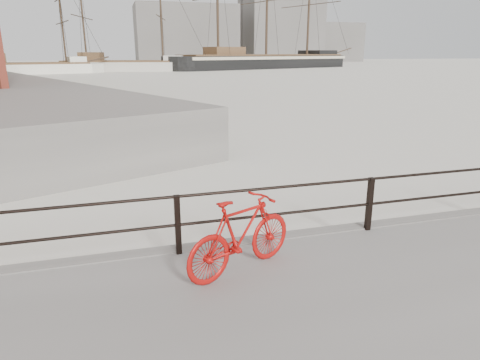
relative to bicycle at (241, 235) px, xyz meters
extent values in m
plane|color=white|center=(2.69, 0.99, -0.94)|extent=(400.00, 400.00, 0.00)
imported|color=#BC0F0C|center=(0.00, 0.00, 0.00)|extent=(1.89, 1.08, 1.17)
cube|color=gray|center=(22.69, 140.99, 8.06)|extent=(32.00, 18.00, 18.00)
cube|color=gray|center=(57.69, 145.99, 11.06)|extent=(26.00, 20.00, 24.00)
cube|color=gray|center=(80.69, 150.99, 6.06)|extent=(20.00, 16.00, 14.00)
camera|label=1|loc=(-1.64, -5.54, 2.57)|focal=32.00mm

